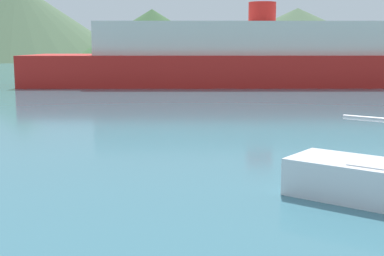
# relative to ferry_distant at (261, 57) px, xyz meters

# --- Properties ---
(ferry_distant) EXTENTS (37.77, 14.55, 6.48)m
(ferry_distant) POSITION_rel_ferry_distant_xyz_m (0.00, 0.00, 0.00)
(ferry_distant) COLOR red
(ferry_distant) RESTS_ON ground_plane
(hill_west) EXTENTS (48.13, 48.13, 15.95)m
(hill_west) POSITION_rel_ferry_distant_xyz_m (-52.77, 63.77, 5.82)
(hill_west) COLOR #4C6647
(hill_west) RESTS_ON ground_plane
(hill_central) EXTENTS (32.50, 32.50, 9.91)m
(hill_central) POSITION_rel_ferry_distant_xyz_m (-22.79, 58.80, 2.81)
(hill_central) COLOR #3D6038
(hill_central) RESTS_ON ground_plane
(hill_east) EXTENTS (44.57, 44.57, 10.28)m
(hill_east) POSITION_rel_ferry_distant_xyz_m (4.99, 66.03, 2.99)
(hill_east) COLOR #4C6647
(hill_east) RESTS_ON ground_plane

